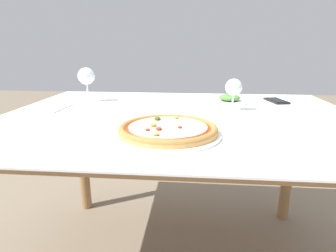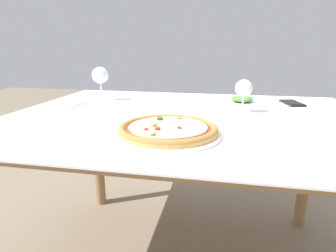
% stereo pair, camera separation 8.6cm
% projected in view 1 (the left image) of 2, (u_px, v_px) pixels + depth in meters
% --- Properties ---
extents(dining_table, '(1.43, 1.09, 0.72)m').
position_uv_depth(dining_table, '(179.00, 133.00, 1.15)').
color(dining_table, '#997047').
rests_on(dining_table, ground_plane).
extents(pizza_plate, '(0.33, 0.33, 0.04)m').
position_uv_depth(pizza_plate, '(168.00, 130.00, 0.86)').
color(pizza_plate, white).
rests_on(pizza_plate, dining_table).
extents(fork, '(0.03, 0.17, 0.00)m').
position_uv_depth(fork, '(62.00, 108.00, 1.23)').
color(fork, silver).
rests_on(fork, dining_table).
extents(wine_glass_far_left, '(0.07, 0.07, 0.14)m').
position_uv_depth(wine_glass_far_left, '(234.00, 88.00, 1.18)').
color(wine_glass_far_left, silver).
rests_on(wine_glass_far_left, dining_table).
extents(wine_glass_far_right, '(0.08, 0.08, 0.17)m').
position_uv_depth(wine_glass_far_right, '(86.00, 77.00, 1.36)').
color(wine_glass_far_right, silver).
rests_on(wine_glass_far_right, dining_table).
extents(cell_phone, '(0.10, 0.16, 0.01)m').
position_uv_depth(cell_phone, '(276.00, 101.00, 1.39)').
color(cell_phone, black).
rests_on(cell_phone, dining_table).
extents(side_plate, '(0.18, 0.18, 0.04)m').
position_uv_depth(side_plate, '(229.00, 99.00, 1.37)').
color(side_plate, white).
rests_on(side_plate, dining_table).
extents(napkin_folded, '(0.17, 0.14, 0.01)m').
position_uv_depth(napkin_folded, '(238.00, 124.00, 0.98)').
color(napkin_folded, silver).
rests_on(napkin_folded, dining_table).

